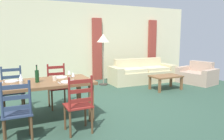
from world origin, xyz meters
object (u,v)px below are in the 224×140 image
object	(u,v)px
wine_bottle	(37,76)
wine_glass_near_right	(73,74)
dining_chair_far_right	(58,86)
dining_table	(40,87)
wine_glass_near_left	(21,79)
dining_chair_near_left	(17,112)
coffee_cup_primary	(55,78)
dining_chair_near_right	(79,105)
armchair_upholstered	(197,76)
dining_chair_far_left	(13,90)
wine_glass_far_left	(21,76)
standing_lamp	(103,41)
coffee_cup_secondary	(21,81)
couch	(142,74)
wine_glass_far_right	(69,72)
coffee_table	(166,78)

from	to	relation	value
wine_bottle	wine_glass_near_right	world-z (taller)	wine_bottle
dining_chair_far_right	dining_table	bearing A→B (deg)	-123.41
wine_glass_near_left	dining_chair_near_left	bearing A→B (deg)	-101.05
coffee_cup_primary	wine_bottle	bearing A→B (deg)	-179.19
dining_chair_near_right	armchair_upholstered	size ratio (longest dim) A/B	0.74
dining_chair_far_left	wine_glass_far_left	size ratio (longest dim) A/B	5.96
coffee_cup_primary	dining_table	bearing A→B (deg)	175.81
standing_lamp	coffee_cup_secondary	bearing A→B (deg)	-137.54
dining_chair_near_left	coffee_cup_secondary	distance (m)	0.79
dining_chair_near_right	couch	bearing A→B (deg)	43.03
dining_chair_far_left	dining_table	bearing A→B (deg)	-59.91
wine_glass_far_right	armchair_upholstered	xyz separation A→B (m)	(4.68, 1.09, -0.61)
coffee_cup_primary	armchair_upholstered	distance (m)	5.19
wine_glass_far_left	dining_table	bearing A→B (deg)	-24.03
coffee_cup_secondary	wine_glass_far_right	bearing A→B (deg)	10.76
dining_table	wine_glass_near_right	size ratio (longest dim) A/B	11.80
wine_bottle	coffee_table	size ratio (longest dim) A/B	0.35
dining_chair_far_left	wine_glass_near_right	size ratio (longest dim) A/B	5.96
wine_glass_far_right	couch	bearing A→B (deg)	33.56
coffee_cup_secondary	coffee_table	xyz separation A→B (m)	(4.01, 0.99, -0.44)
dining_chair_far_left	wine_glass_near_right	bearing A→B (deg)	-40.54
wine_glass_near_left	armchair_upholstered	bearing A→B (deg)	13.83
coffee_cup_secondary	armchair_upholstered	size ratio (longest dim) A/B	0.07
couch	armchair_upholstered	xyz separation A→B (m)	(1.61, -0.95, -0.04)
couch	standing_lamp	size ratio (longest dim) A/B	1.41
dining_chair_far_left	armchair_upholstered	size ratio (longest dim) A/B	0.74
dining_chair_near_right	wine_glass_far_right	xyz separation A→B (m)	(0.10, 0.93, 0.38)
dining_table	coffee_cup_secondary	distance (m)	0.33
dining_chair_near_right	wine_glass_far_left	world-z (taller)	dining_chair_near_right
dining_chair_far_left	wine_glass_near_right	xyz separation A→B (m)	(1.03, -0.88, 0.38)
dining_table	standing_lamp	world-z (taller)	standing_lamp
dining_chair_far_right	wine_glass_near_left	size ratio (longest dim) A/B	5.96
standing_lamp	armchair_upholstered	bearing A→B (deg)	-20.94
coffee_cup_secondary	dining_table	bearing A→B (deg)	5.78
dining_chair_far_right	coffee_cup_secondary	world-z (taller)	dining_chair_far_right
dining_chair_near_right	wine_glass_far_left	xyz separation A→B (m)	(-0.79, 0.92, 0.38)
wine_glass_far_right	coffee_cup_primary	distance (m)	0.36
wine_bottle	coffee_cup_secondary	xyz separation A→B (m)	(-0.27, -0.01, -0.07)
dining_chair_far_right	standing_lamp	distance (m)	2.62
dining_chair_near_right	dining_chair_far_left	size ratio (longest dim) A/B	1.00
wine_glass_near_left	dining_chair_far_left	bearing A→B (deg)	97.43
couch	standing_lamp	distance (m)	1.76
wine_glass_near_right	wine_glass_far_left	bearing A→B (deg)	163.60
dining_chair_far_right	wine_bottle	size ratio (longest dim) A/B	3.04
coffee_cup_primary	standing_lamp	xyz separation A→B (m)	(2.04, 2.38, 0.62)
wine_glass_far_right	coffee_cup_secondary	distance (m)	0.91
dining_chair_near_right	coffee_cup_secondary	distance (m)	1.14
wine_bottle	armchair_upholstered	xyz separation A→B (m)	(5.31, 1.25, -0.62)
couch	standing_lamp	bearing A→B (deg)	172.23
dining_chair_near_left	dining_chair_near_right	world-z (taller)	same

